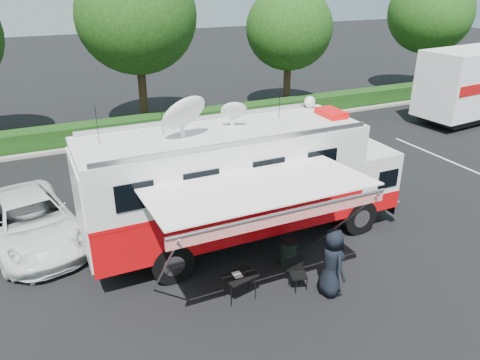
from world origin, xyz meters
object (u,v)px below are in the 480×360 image
object	(u,v)px
command_truck	(244,181)
white_suv	(35,242)
folding_table	(240,277)
trash_bin	(288,252)

from	to	relation	value
command_truck	white_suv	world-z (taller)	command_truck
white_suv	folding_table	size ratio (longest dim) A/B	5.66
trash_bin	folding_table	bearing A→B (deg)	-155.86
white_suv	command_truck	bearing A→B (deg)	-35.33
command_truck	trash_bin	xyz separation A→B (m)	(0.61, -1.79, -1.68)
trash_bin	command_truck	bearing A→B (deg)	108.77
command_truck	trash_bin	size ratio (longest dim) A/B	12.86
command_truck	white_suv	xyz separation A→B (m)	(-6.23, 2.68, -2.08)
command_truck	white_suv	bearing A→B (deg)	156.70
command_truck	white_suv	distance (m)	7.09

